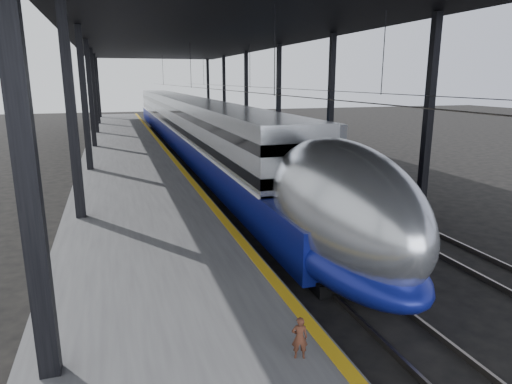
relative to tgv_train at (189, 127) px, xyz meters
name	(u,v)px	position (x,y,z in m)	size (l,w,h in m)	color
ground	(267,274)	(-2.00, -26.59, -2.12)	(160.00, 160.00, 0.00)	black
platform	(128,161)	(-5.50, -6.59, -1.62)	(6.00, 80.00, 1.00)	#4C4C4F
yellow_strip	(168,152)	(-2.70, -6.59, -1.12)	(0.30, 80.00, 0.01)	gold
rails	(238,161)	(2.50, -6.59, -2.04)	(6.52, 80.00, 0.16)	slate
canopy	(200,35)	(-0.10, -6.59, 6.99)	(18.00, 75.00, 9.47)	black
tgv_train	(189,127)	(0.00, 0.00, 0.00)	(3.17, 65.20, 4.54)	#AFB1B6
second_train	(218,119)	(5.00, 10.95, -0.29)	(2.63, 56.05, 3.62)	#164E93
child	(300,338)	(-3.39, -32.52, -0.70)	(0.31, 0.20, 0.84)	#472517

